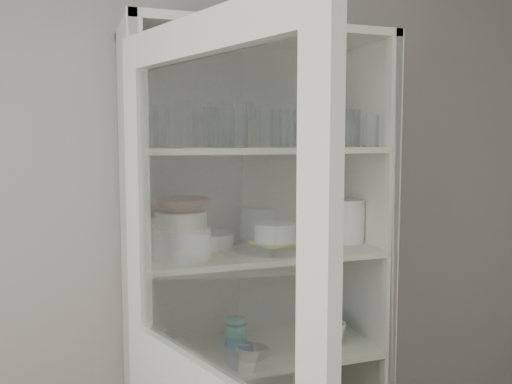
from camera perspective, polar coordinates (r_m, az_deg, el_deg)
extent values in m
cube|color=#A7A5A2|center=(2.29, -6.61, -4.29)|extent=(3.60, 0.02, 2.60)
cube|color=silver|center=(2.09, -12.96, -12.43)|extent=(0.03, 0.45, 2.10)
cube|color=silver|center=(2.39, 11.21, -10.10)|extent=(0.03, 0.45, 2.10)
cube|color=slate|center=(2.38, -1.70, -10.04)|extent=(1.00, 0.03, 2.10)
cube|color=silver|center=(2.13, 0.00, 16.21)|extent=(1.00, 0.45, 0.03)
cube|color=silver|center=(2.25, 0.13, -16.43)|extent=(0.94, 0.42, 0.02)
cube|color=silver|center=(2.13, 0.13, -6.39)|extent=(0.94, 0.42, 0.02)
cube|color=silver|center=(2.08, 0.14, 4.44)|extent=(0.94, 0.42, 0.02)
cube|color=silver|center=(1.39, -5.29, 16.30)|extent=(0.32, 0.87, 0.10)
cube|color=silver|center=(1.73, -12.32, -0.87)|extent=(0.07, 0.10, 0.80)
cube|color=silver|center=(1.06, 6.67, -4.74)|extent=(0.07, 0.10, 0.80)
cube|color=silver|center=(1.38, -5.13, -2.37)|extent=(0.24, 0.69, 0.78)
cylinder|color=silver|center=(1.85, -10.43, 6.75)|extent=(0.09, 0.09, 0.14)
cylinder|color=silver|center=(1.90, -3.22, 6.74)|extent=(0.09, 0.09, 0.14)
cylinder|color=silver|center=(1.92, -1.96, 6.97)|extent=(0.10, 0.10, 0.15)
cylinder|color=silver|center=(1.98, 2.58, 6.66)|extent=(0.07, 0.07, 0.14)
cylinder|color=silver|center=(2.05, 6.29, 6.81)|extent=(0.08, 0.08, 0.15)
cylinder|color=silver|center=(2.13, 9.95, 6.59)|extent=(0.08, 0.08, 0.14)
cylinder|color=silver|center=(2.13, 12.01, 6.33)|extent=(0.08, 0.08, 0.13)
cylinder|color=silver|center=(1.97, -11.10, 6.48)|extent=(0.08, 0.08, 0.13)
cylinder|color=silver|center=(2.06, -5.67, 6.79)|extent=(0.10, 0.10, 0.15)
cylinder|color=silver|center=(2.03, -4.09, 6.80)|extent=(0.09, 0.09, 0.15)
cylinder|color=silver|center=(2.06, -3.41, 6.73)|extent=(0.08, 0.08, 0.14)
cylinder|color=silver|center=(2.10, 0.91, 6.78)|extent=(0.10, 0.10, 0.15)
cylinder|color=white|center=(1.99, -7.87, -5.31)|extent=(0.22, 0.22, 0.11)
cylinder|color=white|center=(2.19, -4.96, -5.04)|extent=(0.21, 0.21, 0.06)
cylinder|color=white|center=(1.98, -7.90, -2.88)|extent=(0.20, 0.20, 0.06)
imported|color=brown|center=(1.97, -7.92, -1.33)|extent=(0.21, 0.21, 0.05)
cylinder|color=silver|center=(2.15, 2.01, -5.72)|extent=(0.36, 0.36, 0.02)
cube|color=yellow|center=(2.14, 2.01, -5.33)|extent=(0.19, 0.19, 0.01)
cylinder|color=white|center=(2.14, 2.01, -4.25)|extent=(0.20, 0.20, 0.07)
cylinder|color=silver|center=(2.30, 9.57, -3.00)|extent=(0.15, 0.15, 0.18)
imported|color=navy|center=(2.31, 7.41, -14.15)|extent=(0.16, 0.16, 0.10)
imported|color=teal|center=(2.42, 7.21, -13.29)|extent=(0.14, 0.14, 0.10)
imported|color=white|center=(2.27, 8.11, -14.60)|extent=(0.13, 0.13, 0.10)
cylinder|color=teal|center=(2.26, -2.12, -14.79)|extent=(0.09, 0.09, 0.09)
ellipsoid|color=teal|center=(2.24, -2.13, -13.54)|extent=(0.09, 0.09, 0.02)
cylinder|color=#A9A8AC|center=(2.15, -0.51, -16.50)|extent=(0.10, 0.10, 0.04)
cylinder|color=white|center=(2.15, -10.86, -15.44)|extent=(0.11, 0.11, 0.12)
cylinder|color=silver|center=(2.00, 3.29, 6.91)|extent=(0.08, 0.08, 0.15)
cylinder|color=silver|center=(2.09, 7.21, 6.82)|extent=(0.08, 0.08, 0.15)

